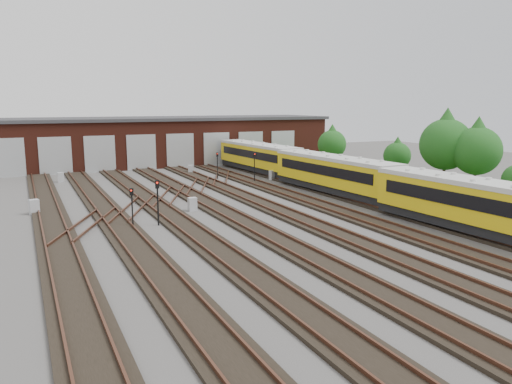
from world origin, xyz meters
name	(u,v)px	position (x,y,z in m)	size (l,w,h in m)	color
ground	(287,229)	(0.00, 0.00, 0.00)	(120.00, 120.00, 0.00)	#423F3D
track_network	(280,226)	(-0.17, 0.59, 0.11)	(30.40, 70.00, 0.33)	black
maintenance_shed	(146,141)	(-0.01, 39.97, 3.20)	(51.00, 12.50, 6.35)	#4C1C13
grass_verge	(405,186)	(19.00, 10.00, 0.03)	(8.00, 55.00, 0.05)	#254C19
metro_train	(334,173)	(10.00, 9.37, 1.96)	(3.62, 47.52, 3.18)	black
signal_mast_0	(158,196)	(-7.45, 4.55, 2.03)	(0.31, 0.29, 3.13)	black
signal_mast_1	(132,202)	(-9.14, 4.74, 1.73)	(0.28, 0.27, 2.67)	black
signal_mast_2	(217,162)	(3.78, 22.69, 1.86)	(0.24, 0.23, 2.93)	black
signal_mast_3	(254,164)	(6.40, 18.69, 2.00)	(0.24, 0.22, 3.14)	black
relay_cabinet_0	(34,207)	(-15.00, 11.99, 0.56)	(0.67, 0.56, 1.12)	#A7A9AC
relay_cabinet_1	(61,177)	(-11.98, 27.70, 0.51)	(0.61, 0.51, 1.02)	#A7A9AC
relay_cabinet_2	(192,204)	(-3.89, 8.03, 0.53)	(0.63, 0.53, 1.05)	#A7A9AC
relay_cabinet_3	(191,169)	(2.50, 28.24, 0.50)	(0.60, 0.50, 1.01)	#A7A9AC
relay_cabinet_4	(272,175)	(8.99, 19.62, 0.51)	(0.61, 0.51, 1.02)	#A7A9AC
tree_0	(332,141)	(18.90, 23.01, 3.70)	(3.48, 3.48, 5.76)	black
tree_1	(397,153)	(20.52, 13.10, 3.07)	(2.89, 2.89, 4.79)	black
tree_2	(446,138)	(20.02, 6.03, 5.05)	(4.74, 4.74, 7.86)	black
tree_4	(477,145)	(21.04, 3.38, 4.57)	(4.29, 4.29, 7.12)	black
bush_0	(391,183)	(16.19, 8.75, 0.68)	(1.36, 1.36, 1.36)	#164614
bush_1	(373,176)	(18.11, 14.01, 0.64)	(1.27, 1.27, 1.27)	#164614
bush_2	(320,162)	(19.45, 26.41, 0.65)	(1.31, 1.31, 1.31)	#164614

